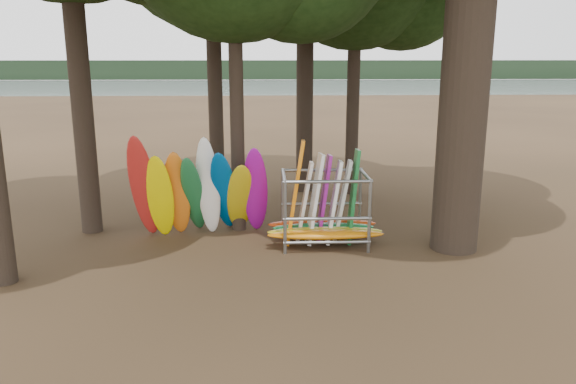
{
  "coord_description": "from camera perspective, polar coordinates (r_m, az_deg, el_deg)",
  "views": [
    {
      "loc": [
        -0.94,
        -13.6,
        5.1
      ],
      "look_at": [
        -0.3,
        1.5,
        1.4
      ],
      "focal_mm": 35.0,
      "sensor_mm": 36.0,
      "label": 1
    }
  ],
  "objects": [
    {
      "name": "far_shore",
      "position": [
        123.65,
        -2.05,
        12.3
      ],
      "size": [
        160.0,
        4.0,
        4.0
      ],
      "primitive_type": "cube",
      "color": "black",
      "rests_on": "ground"
    },
    {
      "name": "kayak_row",
      "position": [
        16.06,
        -8.76,
        -0.03
      ],
      "size": [
        3.91,
        2.05,
        3.19
      ],
      "color": "red",
      "rests_on": "ground"
    },
    {
      "name": "ground",
      "position": [
        14.56,
        1.44,
        -6.76
      ],
      "size": [
        120.0,
        120.0,
        0.0
      ],
      "primitive_type": "plane",
      "color": "#47331E",
      "rests_on": "ground"
    },
    {
      "name": "storage_rack",
      "position": [
        15.41,
        3.7,
        -2.02
      ],
      "size": [
        3.17,
        1.55,
        2.91
      ],
      "color": "gray",
      "rests_on": "ground"
    },
    {
      "name": "lake",
      "position": [
        73.79,
        -1.73,
        9.78
      ],
      "size": [
        160.0,
        160.0,
        0.0
      ],
      "primitive_type": "plane",
      "color": "gray",
      "rests_on": "ground"
    }
  ]
}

